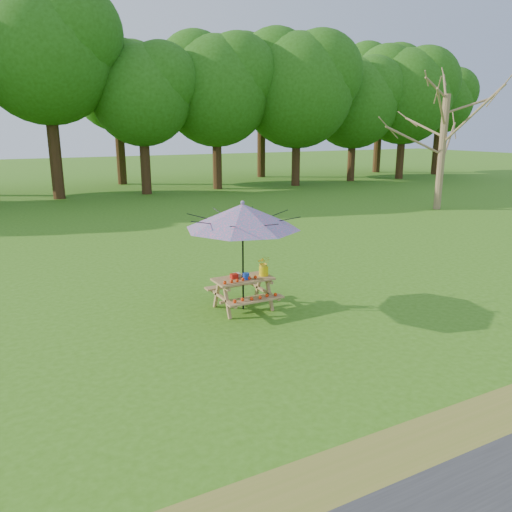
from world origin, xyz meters
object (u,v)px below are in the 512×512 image
picnic_table (243,294)px  patio_umbrella (243,216)px  bare_tree (452,43)px  flower_bucket (264,265)px

picnic_table → patio_umbrella: (0.00, 0.00, 1.62)m
picnic_table → patio_umbrella: 1.62m
picnic_table → patio_umbrella: size_ratio=0.50×
picnic_table → bare_tree: bearing=28.8°
patio_umbrella → flower_bucket: size_ratio=6.25×
picnic_table → flower_bucket: flower_bucket is taller
bare_tree → picnic_table: bearing=-151.2°
bare_tree → flower_bucket: bare_tree is taller
bare_tree → picnic_table: (-13.67, -7.51, -6.81)m
picnic_table → flower_bucket: bearing=-4.8°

